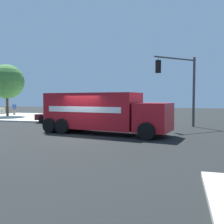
{
  "coord_description": "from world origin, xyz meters",
  "views": [
    {
      "loc": [
        14.51,
        6.13,
        2.31
      ],
      "look_at": [
        -0.74,
        1.85,
        1.46
      ],
      "focal_mm": 40.24,
      "sensor_mm": 36.0,
      "label": 1
    }
  ],
  "objects_px": {
    "pedestrian_near_corner": "(14,108)",
    "shade_tree_near": "(7,82)",
    "traffic_light_primary": "(182,81)",
    "pickup_maroon": "(65,115)",
    "delivery_truck": "(102,112)"
  },
  "relations": [
    {
      "from": "delivery_truck",
      "to": "pickup_maroon",
      "type": "bearing_deg",
      "value": -136.86
    },
    {
      "from": "pickup_maroon",
      "to": "pedestrian_near_corner",
      "type": "bearing_deg",
      "value": -123.7
    },
    {
      "from": "delivery_truck",
      "to": "traffic_light_primary",
      "type": "relative_size",
      "value": 1.53
    },
    {
      "from": "pickup_maroon",
      "to": "pedestrian_near_corner",
      "type": "relative_size",
      "value": 3.34
    },
    {
      "from": "traffic_light_primary",
      "to": "pickup_maroon",
      "type": "relative_size",
      "value": 1.08
    },
    {
      "from": "pedestrian_near_corner",
      "to": "shade_tree_near",
      "type": "bearing_deg",
      "value": 21.11
    },
    {
      "from": "traffic_light_primary",
      "to": "pedestrian_near_corner",
      "type": "relative_size",
      "value": 3.61
    },
    {
      "from": "traffic_light_primary",
      "to": "pickup_maroon",
      "type": "height_order",
      "value": "traffic_light_primary"
    },
    {
      "from": "pedestrian_near_corner",
      "to": "traffic_light_primary",
      "type": "bearing_deg",
      "value": 68.78
    },
    {
      "from": "pedestrian_near_corner",
      "to": "shade_tree_near",
      "type": "height_order",
      "value": "shade_tree_near"
    },
    {
      "from": "pedestrian_near_corner",
      "to": "pickup_maroon",
      "type": "bearing_deg",
      "value": 56.3
    },
    {
      "from": "pedestrian_near_corner",
      "to": "shade_tree_near",
      "type": "xyz_separation_m",
      "value": [
        2.73,
        1.06,
        3.38
      ]
    },
    {
      "from": "traffic_light_primary",
      "to": "shade_tree_near",
      "type": "bearing_deg",
      "value": -105.5
    },
    {
      "from": "traffic_light_primary",
      "to": "shade_tree_near",
      "type": "relative_size",
      "value": 0.89
    },
    {
      "from": "traffic_light_primary",
      "to": "pickup_maroon",
      "type": "bearing_deg",
      "value": -95.41
    }
  ]
}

